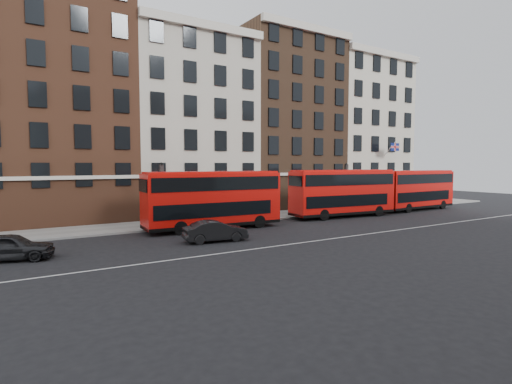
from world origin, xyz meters
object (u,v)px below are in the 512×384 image
bus_d (416,189)px  car_rear (10,247)px  bus_b (213,198)px  car_front (216,231)px  bus_c (343,192)px  traffic_light (392,189)px

bus_d → car_rear: bearing=-176.8°
bus_b → car_front: (-2.08, -4.69, -1.81)m
bus_b → bus_d: 25.95m
bus_c → car_front: size_ratio=2.61×
bus_b → car_rear: size_ratio=2.54×
car_rear → traffic_light: size_ratio=1.36×
bus_d → car_rear: bus_d is taller
bus_b → car_rear: bus_b is taller
car_front → traffic_light: traffic_light is taller
bus_d → car_front: bus_d is taller
bus_c → car_front: 17.19m
bus_b → traffic_light: bearing=7.1°
bus_b → car_front: size_ratio=2.59×
bus_c → traffic_light: size_ratio=3.51×
bus_b → bus_c: size_ratio=0.99×
car_rear → traffic_light: (38.26, 5.46, 1.69)m
car_front → traffic_light: (26.24, 6.60, 1.72)m
traffic_light → bus_c: bearing=-169.0°
car_front → bus_c: bearing=-66.2°
bus_c → bus_d: bus_c is taller
bus_c → bus_d: 11.59m
bus_d → traffic_light: (-1.79, 1.91, -0.01)m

